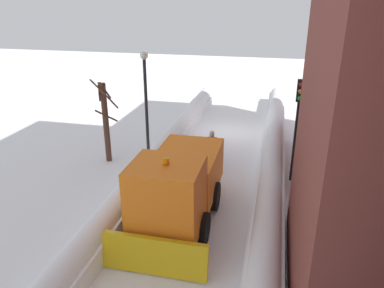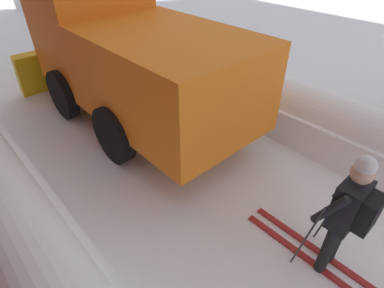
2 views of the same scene
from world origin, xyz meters
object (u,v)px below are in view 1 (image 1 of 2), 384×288
Objects in this scene: bare_tree_near at (106,121)px; traffic_light_pole at (298,112)px; skier at (212,146)px; plow_truck at (178,185)px; street_lamp at (146,89)px.

traffic_light_pole is at bearing 178.54° from bare_tree_near.
skier is at bearing -173.64° from bare_tree_near.
street_lamp reaches higher than plow_truck.
bare_tree_near reaches higher than skier.
street_lamp is at bearing -15.83° from traffic_light_pole.
street_lamp is at bearing -126.73° from bare_tree_near.
street_lamp is 2.61m from bare_tree_near.
bare_tree_near is at bearing -42.62° from plow_truck.
plow_truck is 1.32× the size of traffic_light_pole.
skier is at bearing -11.98° from traffic_light_pole.
bare_tree_near is (5.06, 0.56, 1.09)m from skier.
street_lamp is at bearing -19.58° from skier.
traffic_light_pole is 8.84m from bare_tree_near.
street_lamp reaches higher than skier.
traffic_light_pole reaches higher than bare_tree_near.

